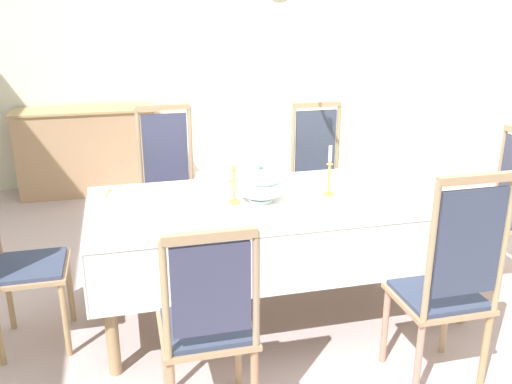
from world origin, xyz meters
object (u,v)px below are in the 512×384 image
candlestick_west (234,182)px  spoon_secondary (231,181)px  chair_south_b (448,283)px  bowl_near_left (125,189)px  chair_head_west (17,258)px  bowl_near_right (249,178)px  spoon_primary (109,191)px  sideboard (88,151)px  dining_table (282,211)px  chair_south_a (208,323)px  chair_head_east (498,208)px  soup_tureen (261,184)px  candlestick_east (329,176)px  chair_north_b (320,177)px  chair_north_a (169,187)px

candlestick_west → spoon_secondary: 0.44m
chair_south_b → bowl_near_left: bearing=139.6°
chair_head_west → bowl_near_right: chair_head_west is taller
bowl_near_left → chair_head_west: bearing=-148.9°
bowl_near_right → chair_head_west: bearing=-165.2°
spoon_primary → sideboard: size_ratio=0.12×
spoon_primary → dining_table: bearing=-11.3°
chair_south_a → chair_head_east: chair_head_east is taller
soup_tureen → sideboard: size_ratio=0.20×
dining_table → chair_south_b: 1.11m
candlestick_west → spoon_primary: 0.86m
chair_south_a → candlestick_east: (0.93, 0.93, 0.35)m
candlestick_west → spoon_secondary: size_ratio=1.93×
chair_head_west → soup_tureen: size_ratio=3.79×
chair_south_b → candlestick_west: bearing=134.0°
soup_tureen → chair_head_west: bearing=180.0°
spoon_secondary → chair_north_b: bearing=40.9°
chair_head_west → chair_head_east: (3.16, 0.00, 0.02)m
bowl_near_right → spoon_secondary: size_ratio=1.08×
chair_north_a → chair_south_b: size_ratio=1.00×
chair_south_a → chair_north_a: bearing=90.0°
chair_north_b → candlestick_west: chair_north_b is taller
chair_north_b → sideboard: bearing=-45.0°
chair_north_b → candlestick_west: 1.34m
chair_south_a → dining_table: bearing=56.0°
sideboard → chair_north_b: bearing=135.0°
sideboard → spoon_primary: bearing=95.9°
chair_south_a → chair_head_west: chair_head_west is taller
chair_south_a → chair_head_west: (-0.95, 0.93, 0.00)m
chair_south_a → chair_north_a: 1.86m
dining_table → chair_head_west: (-1.58, 0.00, -0.15)m
chair_south_b → candlestick_east: bearing=107.2°
candlestick_east → chair_head_east: bearing=0.0°
soup_tureen → bowl_near_right: 0.39m
chair_south_b → chair_head_east: size_ratio=1.08×
chair_south_b → spoon_primary: 2.13m
chair_head_west → chair_north_a: bearing=134.5°
bowl_near_left → chair_south_a: bearing=-76.0°
chair_north_a → candlestick_east: chair_north_a is taller
bowl_near_left → bowl_near_right: bearing=0.5°
bowl_near_left → soup_tureen: bearing=-25.1°
bowl_near_left → sideboard: (-0.35, 2.45, -0.35)m
dining_table → chair_north_a: chair_north_a is taller
spoon_primary → spoon_secondary: size_ratio=1.00×
soup_tureen → spoon_primary: 1.00m
chair_south_a → soup_tureen: 1.10m
chair_head_east → candlestick_east: size_ratio=3.47×
candlestick_east → spoon_secondary: bearing=143.2°
dining_table → chair_south_a: chair_south_a is taller
chair_south_b → chair_north_b: chair_south_b is taller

